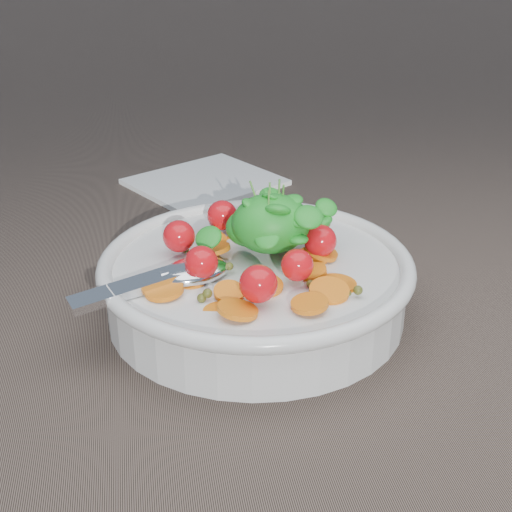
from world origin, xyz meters
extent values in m
plane|color=brown|center=(0.00, 0.00, 0.00)|extent=(6.00, 6.00, 0.00)
cylinder|color=silver|center=(0.02, -0.03, 0.02)|extent=(0.22, 0.22, 0.04)
torus|color=silver|center=(0.02, -0.03, 0.04)|extent=(0.24, 0.24, 0.01)
cylinder|color=silver|center=(0.02, -0.03, 0.00)|extent=(0.11, 0.11, 0.01)
cylinder|color=brown|center=(0.02, -0.03, 0.02)|extent=(0.20, 0.20, 0.03)
cylinder|color=orange|center=(0.03, 0.02, 0.04)|extent=(0.04, 0.04, 0.00)
cylinder|color=orange|center=(0.07, -0.03, 0.05)|extent=(0.03, 0.03, 0.01)
cylinder|color=orange|center=(-0.01, -0.10, 0.05)|extent=(0.03, 0.03, 0.01)
cylinder|color=orange|center=(-0.01, -0.07, 0.05)|extent=(0.03, 0.03, 0.01)
cylinder|color=orange|center=(-0.02, -0.09, 0.04)|extent=(0.03, 0.03, 0.00)
cylinder|color=orange|center=(0.07, -0.02, 0.04)|extent=(0.03, 0.03, 0.01)
cylinder|color=orange|center=(-0.05, -0.06, 0.05)|extent=(0.03, 0.03, 0.01)
cylinder|color=orange|center=(0.07, -0.09, 0.04)|extent=(0.03, 0.03, 0.01)
cylinder|color=orange|center=(0.02, -0.07, 0.05)|extent=(0.03, 0.03, 0.01)
cylinder|color=orange|center=(-0.01, -0.01, 0.05)|extent=(0.03, 0.03, 0.01)
cylinder|color=orange|center=(0.06, -0.03, 0.05)|extent=(0.03, 0.03, 0.01)
cylinder|color=orange|center=(0.05, -0.05, 0.05)|extent=(0.03, 0.03, 0.01)
cylinder|color=orange|center=(-0.01, 0.02, 0.05)|extent=(0.03, 0.03, 0.01)
cylinder|color=orange|center=(-0.03, -0.05, 0.04)|extent=(0.03, 0.03, 0.01)
cylinder|color=orange|center=(0.01, 0.01, 0.04)|extent=(0.03, 0.03, 0.01)
cylinder|color=orange|center=(0.06, -0.08, 0.05)|extent=(0.03, 0.03, 0.01)
cylinder|color=orange|center=(0.07, -0.07, 0.04)|extent=(0.03, 0.03, 0.01)
cylinder|color=orange|center=(-0.04, -0.04, 0.04)|extent=(0.04, 0.04, 0.01)
cylinder|color=orange|center=(0.04, -0.10, 0.05)|extent=(0.03, 0.03, 0.01)
cylinder|color=orange|center=(0.04, 0.01, 0.04)|extent=(0.03, 0.03, 0.01)
sphere|color=#474B19|center=(0.08, -0.09, 0.05)|extent=(0.01, 0.01, 0.01)
sphere|color=#474B19|center=(-0.01, -0.04, 0.05)|extent=(0.01, 0.01, 0.01)
sphere|color=#474B19|center=(-0.03, 0.00, 0.04)|extent=(0.01, 0.01, 0.01)
sphere|color=#474B19|center=(0.05, -0.09, 0.04)|extent=(0.00, 0.00, 0.00)
sphere|color=#474B19|center=(-0.04, 0.02, 0.04)|extent=(0.01, 0.01, 0.01)
sphere|color=#474B19|center=(-0.02, 0.01, 0.04)|extent=(0.00, 0.00, 0.00)
sphere|color=#474B19|center=(0.08, 0.02, 0.05)|extent=(0.01, 0.01, 0.01)
sphere|color=#474B19|center=(-0.01, 0.04, 0.05)|extent=(0.01, 0.01, 0.01)
sphere|color=#474B19|center=(0.05, -0.07, 0.05)|extent=(0.01, 0.01, 0.01)
sphere|color=#474B19|center=(0.03, 0.05, 0.04)|extent=(0.01, 0.01, 0.01)
sphere|color=#474B19|center=(0.05, 0.02, 0.05)|extent=(0.00, 0.00, 0.00)
sphere|color=#474B19|center=(0.07, 0.00, 0.05)|extent=(0.01, 0.01, 0.01)
sphere|color=#474B19|center=(-0.03, -0.08, 0.05)|extent=(0.01, 0.01, 0.01)
sphere|color=#474B19|center=(0.07, -0.08, 0.04)|extent=(0.01, 0.01, 0.01)
sphere|color=#474B19|center=(0.06, 0.04, 0.05)|extent=(0.01, 0.01, 0.01)
sphere|color=#474B19|center=(-0.03, -0.08, 0.05)|extent=(0.01, 0.01, 0.01)
sphere|color=red|center=(0.06, -0.03, 0.06)|extent=(0.02, 0.02, 0.02)
sphere|color=red|center=(0.05, 0.01, 0.06)|extent=(0.03, 0.03, 0.03)
sphere|color=red|center=(0.00, 0.03, 0.06)|extent=(0.02, 0.02, 0.02)
sphere|color=red|center=(-0.04, 0.00, 0.06)|extent=(0.02, 0.02, 0.02)
sphere|color=red|center=(-0.03, -0.05, 0.06)|extent=(0.02, 0.02, 0.02)
sphere|color=red|center=(0.01, -0.09, 0.06)|extent=(0.03, 0.03, 0.03)
sphere|color=red|center=(0.04, -0.06, 0.06)|extent=(0.02, 0.02, 0.02)
ellipsoid|color=green|center=(0.03, -0.02, 0.07)|extent=(0.06, 0.05, 0.04)
ellipsoid|color=green|center=(0.01, -0.01, 0.06)|extent=(0.03, 0.03, 0.03)
ellipsoid|color=green|center=(0.03, 0.00, 0.09)|extent=(0.02, 0.02, 0.02)
ellipsoid|color=green|center=(0.03, -0.01, 0.09)|extent=(0.02, 0.02, 0.01)
ellipsoid|color=green|center=(0.03, -0.01, 0.07)|extent=(0.03, 0.03, 0.02)
ellipsoid|color=green|center=(0.03, -0.01, 0.08)|extent=(0.03, 0.03, 0.02)
ellipsoid|color=green|center=(0.04, -0.02, 0.08)|extent=(0.02, 0.02, 0.02)
ellipsoid|color=green|center=(0.05, -0.02, 0.07)|extent=(0.02, 0.02, 0.02)
ellipsoid|color=green|center=(0.02, -0.04, 0.07)|extent=(0.02, 0.03, 0.02)
ellipsoid|color=green|center=(0.03, -0.01, 0.08)|extent=(0.02, 0.02, 0.01)
ellipsoid|color=green|center=(0.01, -0.01, 0.09)|extent=(0.02, 0.02, 0.02)
ellipsoid|color=green|center=(0.07, -0.01, 0.06)|extent=(0.02, 0.03, 0.02)
ellipsoid|color=green|center=(0.05, -0.04, 0.07)|extent=(0.02, 0.02, 0.01)
ellipsoid|color=green|center=(0.03, -0.02, 0.08)|extent=(0.02, 0.02, 0.02)
ellipsoid|color=green|center=(0.03, 0.00, 0.07)|extent=(0.03, 0.03, 0.02)
ellipsoid|color=green|center=(0.08, 0.00, 0.08)|extent=(0.02, 0.02, 0.02)
ellipsoid|color=green|center=(0.04, -0.01, 0.07)|extent=(0.02, 0.02, 0.02)
ellipsoid|color=green|center=(0.03, -0.02, 0.09)|extent=(0.02, 0.02, 0.01)
ellipsoid|color=green|center=(0.04, 0.00, 0.08)|extent=(0.03, 0.03, 0.02)
ellipsoid|color=green|center=(0.05, -0.04, 0.08)|extent=(0.03, 0.03, 0.02)
ellipsoid|color=green|center=(0.03, -0.03, 0.09)|extent=(0.03, 0.03, 0.02)
ellipsoid|color=green|center=(0.02, -0.02, 0.08)|extent=(0.02, 0.02, 0.01)
ellipsoid|color=green|center=(0.05, -0.04, 0.08)|extent=(0.02, 0.02, 0.01)
ellipsoid|color=green|center=(-0.02, -0.02, 0.06)|extent=(0.03, 0.03, 0.02)
ellipsoid|color=green|center=(0.05, -0.01, 0.09)|extent=(0.02, 0.02, 0.01)
ellipsoid|color=green|center=(0.03, -0.01, 0.08)|extent=(0.03, 0.03, 0.01)
cylinder|color=#4C8C33|center=(0.03, -0.01, 0.08)|extent=(0.00, 0.01, 0.04)
cylinder|color=#4C8C33|center=(0.03, -0.03, 0.08)|extent=(0.00, 0.01, 0.04)
cylinder|color=#4C8C33|center=(0.04, -0.01, 0.08)|extent=(0.00, 0.01, 0.04)
cylinder|color=#4C8C33|center=(0.04, -0.01, 0.08)|extent=(0.00, 0.01, 0.04)
cylinder|color=#4C8C33|center=(0.02, 0.00, 0.08)|extent=(0.01, 0.01, 0.04)
ellipsoid|color=silver|center=(-0.03, -0.04, 0.05)|extent=(0.06, 0.05, 0.02)
cube|color=silver|center=(-0.07, -0.05, 0.05)|extent=(0.10, 0.05, 0.01)
cylinder|color=silver|center=(-0.05, -0.05, 0.05)|extent=(0.02, 0.01, 0.01)
cube|color=white|center=(0.01, 0.27, 0.00)|extent=(0.19, 0.19, 0.01)
camera|label=1|loc=(-0.07, -0.50, 0.28)|focal=50.00mm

